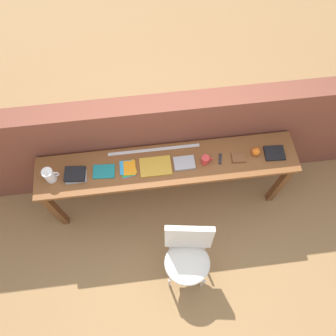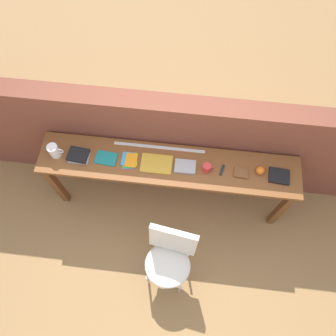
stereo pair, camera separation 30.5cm
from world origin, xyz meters
TOP-DOWN VIEW (x-y plane):
  - ground_plane at (0.00, 0.00)m, footprint 40.00×40.00m
  - brick_wall_back at (0.00, 0.64)m, footprint 6.00×0.20m
  - sideboard at (0.00, 0.30)m, footprint 2.50×0.44m
  - chair_white_moulded at (0.10, -0.49)m, footprint 0.50×0.51m
  - pitcher_white at (-1.08, 0.28)m, footprint 0.14×0.10m
  - book_stack_leftmost at (-0.86, 0.28)m, footprint 0.20×0.17m
  - magazine_cycling at (-0.60, 0.29)m, footprint 0.21×0.16m
  - pamphlet_pile_colourful at (-0.37, 0.30)m, footprint 0.16×0.19m
  - book_open_centre at (-0.11, 0.29)m, footprint 0.30×0.20m
  - book_grey_hardcover at (0.16, 0.29)m, footprint 0.20×0.14m
  - mug at (0.36, 0.28)m, footprint 0.11×0.08m
  - multitool_folded at (0.51, 0.29)m, footprint 0.05×0.11m
  - leather_journal_brown at (0.68, 0.28)m, footprint 0.14×0.11m
  - sports_ball_small at (0.85, 0.31)m, footprint 0.08×0.08m
  - book_repair_rightmost at (1.03, 0.29)m, footprint 0.20×0.17m
  - ruler_metal_back_edge at (-0.11, 0.47)m, footprint 0.89×0.03m

SIDE VIEW (x-z plane):
  - ground_plane at x=0.00m, z-range 0.00..0.00m
  - chair_white_moulded at x=0.10m, z-range 0.08..0.97m
  - brick_wall_back at x=0.00m, z-range 0.00..1.39m
  - sideboard at x=0.00m, z-range 0.30..1.18m
  - ruler_metal_back_edge at x=-0.11m, z-range 0.88..0.88m
  - magazine_cycling at x=-0.60m, z-range 0.88..0.89m
  - pamphlet_pile_colourful at x=-0.37m, z-range 0.88..0.89m
  - multitool_folded at x=0.51m, z-range 0.88..0.90m
  - book_open_centre at x=-0.11m, z-range 0.88..0.90m
  - leather_journal_brown at x=0.68m, z-range 0.88..0.90m
  - book_repair_rightmost at x=1.03m, z-range 0.88..0.91m
  - book_grey_hardcover at x=0.16m, z-range 0.88..0.91m
  - book_stack_leftmost at x=-0.86m, z-range 0.88..0.94m
  - sports_ball_small at x=0.85m, z-range 0.88..0.96m
  - mug at x=0.36m, z-range 0.88..0.97m
  - pitcher_white at x=-1.08m, z-range 0.87..1.05m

